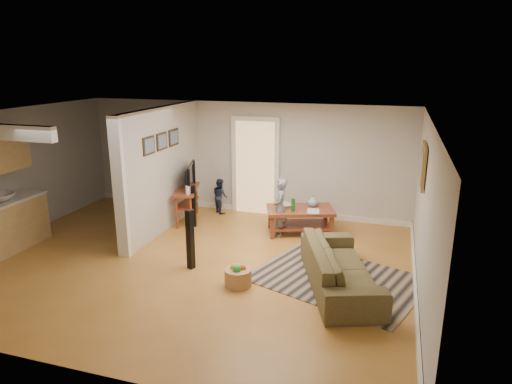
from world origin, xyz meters
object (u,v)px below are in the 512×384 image
speaker_left (190,240)px  toy_basket (238,276)px  coffee_table (301,214)px  speaker_right (194,206)px  child (280,235)px  toddler (221,212)px  sofa (339,286)px  tv_console (187,191)px

speaker_left → toy_basket: (0.96, -0.35, -0.36)m
coffee_table → speaker_right: (-2.21, -0.31, 0.04)m
child → toddler: bearing=-132.8°
sofa → coffee_table: size_ratio=1.51×
coffee_table → child: (-0.36, -0.28, -0.40)m
child → coffee_table: bearing=116.1°
speaker_right → toy_basket: 2.85m
toy_basket → child: size_ratio=0.36×
toy_basket → child: (0.09, 2.25, -0.15)m
sofa → toy_basket: bearing=86.2°
sofa → speaker_right: size_ratio=2.57×
coffee_table → toy_basket: coffee_table is taller
speaker_left → child: size_ratio=0.88×
child → toddler: 1.94m
tv_console → speaker_right: size_ratio=1.40×
sofa → speaker_left: bearing=72.1°
toy_basket → speaker_left: bearing=159.9°
speaker_right → toy_basket: bearing=-63.0°
speaker_right → toddler: (0.19, 1.03, -0.44)m
tv_console → speaker_left: 2.42m
sofa → speaker_left: 2.51m
speaker_right → toddler: speaker_right is taller
speaker_left → speaker_right: speaker_left is taller
speaker_left → child: (1.05, 1.90, -0.51)m
speaker_right → child: (1.85, 0.02, -0.44)m
toddler → coffee_table: bearing=-157.1°
coffee_table → toddler: coffee_table is taller
coffee_table → tv_console: tv_console is taller
speaker_left → toy_basket: size_ratio=2.46×
toddler → speaker_right: bearing=122.1°
speaker_right → child: size_ratio=0.75×
sofa → speaker_left: speaker_left is taller
child → toddler: size_ratio=1.47×
coffee_table → child: bearing=-142.2°
speaker_right → child: speaker_right is taller
sofa → toddler: (-3.07, 2.83, 0.00)m
coffee_table → toddler: (-2.03, 0.72, -0.40)m
sofa → child: size_ratio=1.94×
coffee_table → speaker_left: bearing=-123.0°
speaker_right → child: bearing=-10.6°
sofa → child: bearing=18.1°
speaker_right → toddler: bearing=68.4°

